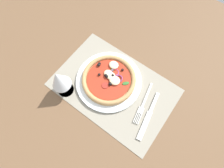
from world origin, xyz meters
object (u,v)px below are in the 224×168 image
Objects in this scene: plate at (109,81)px; fork at (143,105)px; knife at (149,116)px; wine_glass at (59,80)px; pizza at (109,79)px.

fork is at bearing 179.12° from plate.
knife is at bearing 172.79° from plate.
plate is at bearing -131.86° from wine_glass.
plate is 20.97cm from knife.
plate reaches higher than fork.
plate is 1.50× the size of fork.
knife is 1.34× the size of wine_glass.
pizza is 16.89cm from fork.
pizza is at bearing -102.86° from fork.
wine_glass reaches higher than fork.
plate is at bearing 93.52° from pizza.
pizza is (0.01, -0.15, 1.63)cm from plate.
wine_glass is at bearing -82.10° from knife.
fork is at bearing -155.59° from wine_glass.
knife is (-20.81, 2.78, -1.89)cm from pizza.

